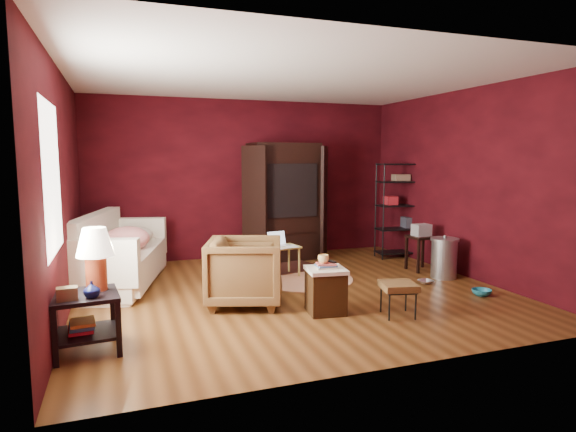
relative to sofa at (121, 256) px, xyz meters
name	(u,v)px	position (x,y,z in m)	size (l,w,h in m)	color
room	(291,187)	(2.12, -1.12, 0.99)	(5.54, 5.04, 2.84)	brown
sofa	(121,256)	(0.00, 0.00, 0.00)	(2.11, 0.62, 0.82)	white
armchair	(245,268)	(1.42, -1.44, 0.04)	(0.88, 0.82, 0.90)	black
pet_bowl_steel	(426,276)	(4.08, -1.36, -0.31)	(0.21, 0.05, 0.21)	silver
pet_bowl_turquoise	(482,286)	(4.42, -2.10, -0.29)	(0.25, 0.08, 0.25)	teal
vase	(92,290)	(-0.26, -2.50, 0.21)	(0.14, 0.15, 0.14)	#0C113F
mug	(323,258)	(2.18, -2.06, 0.24)	(0.13, 0.10, 0.13)	#F5CF77
side_table	(90,277)	(-0.28, -2.29, 0.27)	(0.63, 0.63, 1.14)	black
sofa_cushions	(118,253)	(-0.04, 0.02, 0.04)	(1.38, 2.35, 0.93)	white
hamper	(326,290)	(2.21, -2.06, -0.14)	(0.48, 0.48, 0.61)	#3E220E
footstool	(398,287)	(2.94, -2.44, -0.08)	(0.45, 0.45, 0.39)	black
rug_round	(304,279)	(2.53, -0.54, -0.41)	(1.67, 1.67, 0.01)	white
rug_oriental	(286,268)	(2.51, 0.17, -0.40)	(1.22, 0.96, 0.01)	#451812
laptop_desk	(280,249)	(2.26, -0.27, 0.00)	(0.60, 0.50, 0.67)	#D1C85F
tv_armoire	(284,199)	(2.73, 0.91, 0.65)	(1.60, 0.90, 2.04)	black
wire_shelving	(401,206)	(4.75, 0.38, 0.51)	(0.86, 0.45, 1.69)	black
small_stand	(421,236)	(4.50, -0.63, 0.14)	(0.38, 0.38, 0.74)	black
trash_can	(444,258)	(4.54, -1.16, -0.11)	(0.53, 0.53, 0.65)	#B8BEC0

